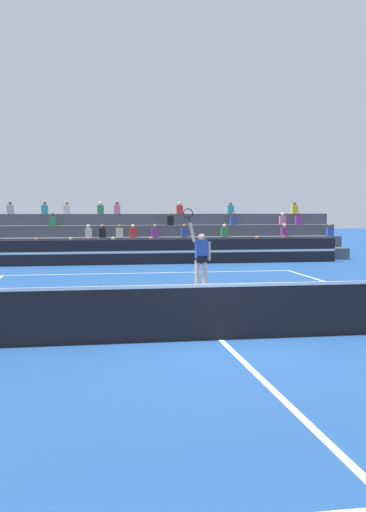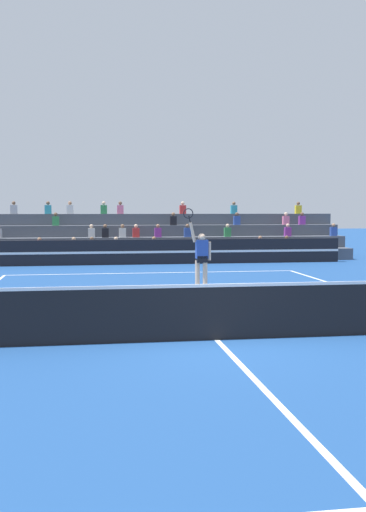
{
  "view_description": "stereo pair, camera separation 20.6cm",
  "coord_description": "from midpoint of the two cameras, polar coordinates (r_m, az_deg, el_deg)",
  "views": [
    {
      "loc": [
        -2.5,
        -10.8,
        2.45
      ],
      "look_at": [
        0.29,
        6.11,
        1.1
      ],
      "focal_mm": 42.0,
      "sensor_mm": 36.0,
      "label": 1
    },
    {
      "loc": [
        -2.3,
        -10.83,
        2.45
      ],
      "look_at": [
        0.29,
        6.11,
        1.1
      ],
      "focal_mm": 42.0,
      "sensor_mm": 36.0,
      "label": 2
    }
  ],
  "objects": [
    {
      "name": "tennis_player",
      "position": [
        18.05,
        1.39,
        -0.14
      ],
      "size": [
        0.89,
        0.33,
        2.5
      ],
      "color": "beige",
      "rests_on": "ground"
    },
    {
      "name": "sponsor_banner_wall",
      "position": [
        26.54,
        -4.17,
        0.39
      ],
      "size": [
        18.0,
        0.26,
        1.1
      ],
      "color": "black",
      "rests_on": "ground"
    },
    {
      "name": "bleacher_stand",
      "position": [
        29.67,
        -4.73,
        1.37
      ],
      "size": [
        20.34,
        3.8,
        2.83
      ],
      "color": "#4C515B",
      "rests_on": "ground"
    },
    {
      "name": "tennis_net",
      "position": [
        11.24,
        3.09,
        -5.27
      ],
      "size": [
        12.0,
        0.1,
        1.1
      ],
      "color": "#2D6B38",
      "rests_on": "ground"
    },
    {
      "name": "tennis_ball",
      "position": [
        17.58,
        10.56,
        -3.48
      ],
      "size": [
        0.07,
        0.07,
        0.07
      ],
      "primitive_type": "sphere",
      "color": "#C6DB33",
      "rests_on": "ground"
    },
    {
      "name": "court_lines",
      "position": [
        11.35,
        3.07,
        -7.96
      ],
      "size": [
        11.1,
        23.9,
        0.01
      ],
      "color": "white",
      "rests_on": "ground"
    },
    {
      "name": "ground_plane",
      "position": [
        11.35,
        3.07,
        -7.98
      ],
      "size": [
        120.0,
        120.0,
        0.0
      ],
      "primitive_type": "plane",
      "color": "navy"
    }
  ]
}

